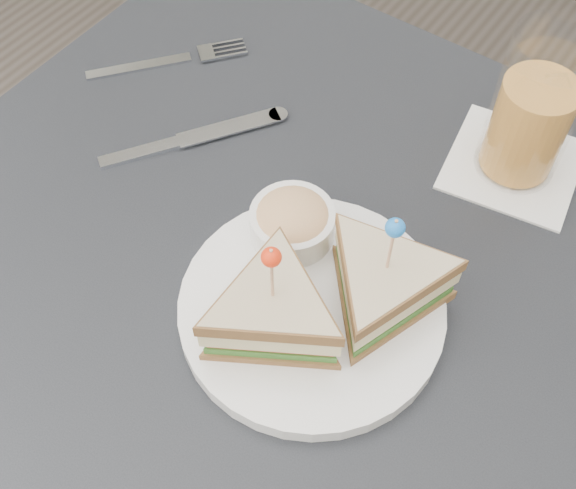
% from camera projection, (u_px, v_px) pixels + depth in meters
% --- Properties ---
extents(table, '(0.80, 0.80, 0.75)m').
position_uv_depth(table, '(275.00, 314.00, 0.76)').
color(table, black).
rests_on(table, ground).
extents(plate_meal, '(0.27, 0.26, 0.14)m').
position_uv_depth(plate_meal, '(321.00, 293.00, 0.64)').
color(plate_meal, white).
rests_on(plate_meal, table).
extents(cutlery_fork, '(0.14, 0.16, 0.01)m').
position_uv_depth(cutlery_fork, '(175.00, 59.00, 0.86)').
color(cutlery_fork, silver).
rests_on(cutlery_fork, table).
extents(cutlery_knife, '(0.14, 0.19, 0.01)m').
position_uv_depth(cutlery_knife, '(187.00, 140.00, 0.79)').
color(cutlery_knife, silver).
rests_on(cutlery_knife, table).
extents(drink_set, '(0.15, 0.15, 0.17)m').
position_uv_depth(drink_set, '(532.00, 116.00, 0.71)').
color(drink_set, white).
rests_on(drink_set, table).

